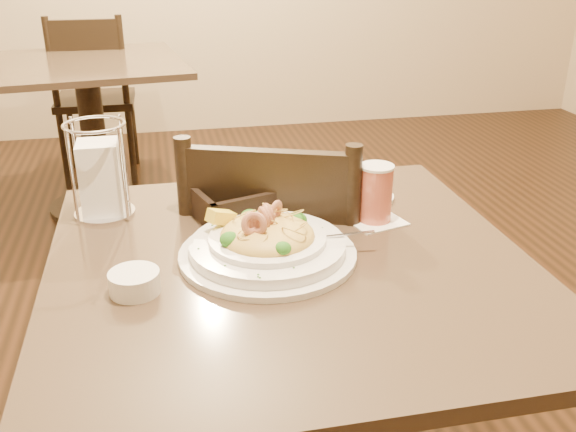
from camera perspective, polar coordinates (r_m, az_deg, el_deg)
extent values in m
cylinder|color=black|center=(1.43, 0.17, -17.35)|extent=(0.12, 0.12, 0.70)
cube|color=brown|center=(1.22, 0.19, -4.45)|extent=(0.90, 0.90, 0.03)
cylinder|color=black|center=(3.48, -16.15, 0.93)|extent=(0.52, 0.52, 0.03)
cylinder|color=black|center=(3.36, -16.85, 6.64)|extent=(0.12, 0.12, 0.70)
cube|color=brown|center=(3.27, -17.63, 12.72)|extent=(1.01, 1.01, 0.03)
cube|color=black|center=(1.69, -0.60, -7.21)|extent=(0.54, 0.54, 0.04)
cylinder|color=black|center=(1.95, 5.59, -10.76)|extent=(0.04, 0.04, 0.43)
cylinder|color=black|center=(1.99, -4.95, -9.90)|extent=(0.04, 0.04, 0.43)
cylinder|color=black|center=(1.67, 4.84, -17.79)|extent=(0.04, 0.04, 0.43)
cylinder|color=black|center=(1.72, -7.76, -16.52)|extent=(0.04, 0.04, 0.43)
cylinder|color=black|center=(1.39, 5.53, -2.74)|extent=(0.04, 0.04, 0.46)
cylinder|color=black|center=(1.45, -8.81, -1.78)|extent=(0.04, 0.04, 0.46)
cube|color=black|center=(1.37, -1.84, 1.48)|extent=(0.35, 0.15, 0.22)
cube|color=black|center=(3.82, -16.72, 9.83)|extent=(0.43, 0.43, 0.04)
cylinder|color=black|center=(4.04, -13.57, 7.45)|extent=(0.04, 0.04, 0.43)
cylinder|color=black|center=(4.07, -18.65, 6.99)|extent=(0.04, 0.04, 0.43)
cylinder|color=black|center=(3.70, -13.73, 5.89)|extent=(0.04, 0.04, 0.43)
cylinder|color=black|center=(3.73, -19.25, 5.40)|extent=(0.04, 0.04, 0.43)
cylinder|color=black|center=(3.58, -14.50, 13.28)|extent=(0.04, 0.04, 0.46)
cylinder|color=black|center=(3.62, -20.31, 12.68)|extent=(0.04, 0.04, 0.46)
cube|color=black|center=(3.58, -17.63, 14.56)|extent=(0.36, 0.04, 0.22)
cylinder|color=white|center=(1.22, -1.82, -3.42)|extent=(0.34, 0.34, 0.01)
cylinder|color=white|center=(1.21, -1.83, -2.71)|extent=(0.29, 0.29, 0.02)
cylinder|color=white|center=(1.20, -1.84, -2.04)|extent=(0.22, 0.22, 0.01)
ellipsoid|color=gold|center=(1.20, -1.84, -1.77)|extent=(0.18, 0.18, 0.06)
cube|color=yellow|center=(1.25, -5.98, -0.09)|extent=(0.07, 0.05, 0.04)
cube|color=silver|center=(1.22, 4.82, -1.69)|extent=(0.13, 0.02, 0.01)
cube|color=silver|center=(1.21, 1.70, -1.80)|extent=(0.03, 0.02, 0.00)
torus|color=gold|center=(1.19, -0.57, -0.41)|extent=(0.06, 0.05, 0.04)
torus|color=gold|center=(1.18, -1.64, -0.59)|extent=(0.04, 0.03, 0.03)
torus|color=gold|center=(1.17, -0.39, -1.89)|extent=(0.06, 0.06, 0.03)
torus|color=gold|center=(1.22, -3.58, -0.48)|extent=(0.05, 0.05, 0.02)
torus|color=gold|center=(1.22, 0.45, 0.21)|extent=(0.06, 0.06, 0.02)
torus|color=gold|center=(1.25, -0.73, 0.48)|extent=(0.04, 0.04, 0.01)
torus|color=gold|center=(1.21, -3.93, 0.10)|extent=(0.06, 0.05, 0.04)
torus|color=gold|center=(1.17, 1.13, -0.95)|extent=(0.03, 0.04, 0.03)
torus|color=gold|center=(1.18, -1.89, -0.73)|extent=(0.04, 0.04, 0.01)
torus|color=gold|center=(1.21, -3.64, -0.01)|extent=(0.03, 0.03, 0.02)
torus|color=gold|center=(1.19, -1.95, -1.04)|extent=(0.05, 0.06, 0.04)
torus|color=gold|center=(1.15, -2.88, -1.71)|extent=(0.06, 0.06, 0.03)
torus|color=gold|center=(1.18, -1.20, -1.29)|extent=(0.06, 0.06, 0.02)
torus|color=gold|center=(1.18, -2.63, -1.53)|extent=(0.04, 0.05, 0.03)
torus|color=gold|center=(1.16, 0.54, -1.40)|extent=(0.06, 0.06, 0.03)
torus|color=gold|center=(1.19, -2.41, -1.67)|extent=(0.04, 0.04, 0.02)
torus|color=gold|center=(1.17, -2.16, -1.14)|extent=(0.05, 0.05, 0.02)
torus|color=gold|center=(1.21, -0.75, -1.19)|extent=(0.04, 0.05, 0.03)
torus|color=gold|center=(1.16, -3.30, -1.57)|extent=(0.05, 0.05, 0.01)
torus|color=gold|center=(1.25, -1.32, 0.76)|extent=(0.06, 0.06, 0.03)
torus|color=gold|center=(1.22, 0.19, -0.74)|extent=(0.04, 0.03, 0.03)
torus|color=gold|center=(1.15, -3.70, -1.69)|extent=(0.04, 0.04, 0.01)
torus|color=tan|center=(1.15, -2.74, -0.72)|extent=(0.04, 0.04, 0.04)
torus|color=tan|center=(1.19, -1.78, 0.17)|extent=(0.03, 0.04, 0.04)
torus|color=tan|center=(1.18, -1.75, 0.05)|extent=(0.03, 0.04, 0.04)
torus|color=tan|center=(1.15, -3.30, -0.72)|extent=(0.05, 0.04, 0.04)
torus|color=tan|center=(1.17, -2.16, -0.16)|extent=(0.03, 0.04, 0.04)
torus|color=tan|center=(1.20, -1.12, 0.43)|extent=(0.04, 0.04, 0.04)
ellipsoid|color=#1C5313|center=(1.24, 0.84, -0.36)|extent=(0.04, 0.04, 0.03)
ellipsoid|color=#1C5313|center=(1.26, -3.41, -0.05)|extent=(0.04, 0.04, 0.03)
ellipsoid|color=#1C5313|center=(1.17, -5.19, -2.11)|extent=(0.04, 0.04, 0.03)
ellipsoid|color=#1C5313|center=(1.13, -0.49, -2.89)|extent=(0.03, 0.03, 0.02)
cube|color=#266619|center=(1.28, -6.76, -0.83)|extent=(0.00, 0.00, 0.00)
cube|color=#266619|center=(1.09, -2.66, -5.21)|extent=(0.00, 0.00, 0.00)
cube|color=#266619|center=(1.30, -3.48, -0.17)|extent=(0.00, 0.00, 0.00)
cube|color=#266619|center=(1.30, -4.08, -0.32)|extent=(0.00, 0.00, 0.00)
cube|color=#266619|center=(1.09, -2.69, -5.41)|extent=(0.00, 0.00, 0.00)
cube|color=#266619|center=(1.32, -2.46, 0.27)|extent=(0.00, 0.00, 0.00)
cube|color=#266619|center=(1.19, -7.97, -2.87)|extent=(0.00, 0.00, 0.00)
cube|color=#266619|center=(1.12, -5.62, -4.40)|extent=(0.00, 0.00, 0.00)
cube|color=#266619|center=(1.26, 3.03, -1.03)|extent=(0.00, 0.00, 0.00)
cube|color=#266619|center=(1.08, -2.52, -5.50)|extent=(0.00, 0.00, 0.00)
cube|color=#266619|center=(1.31, -3.45, -0.10)|extent=(0.00, 0.00, 0.00)
cube|color=#266619|center=(1.30, -4.31, -0.26)|extent=(0.00, 0.00, 0.00)
cube|color=#266619|center=(1.11, 0.52, -4.62)|extent=(0.00, 0.00, 0.00)
cube|color=#266619|center=(1.23, 3.35, -1.72)|extent=(0.00, 0.00, 0.00)
cube|color=#266619|center=(1.32, -1.57, 0.14)|extent=(0.00, 0.00, 0.00)
cube|color=white|center=(1.38, 7.65, -0.34)|extent=(0.14, 0.14, 0.00)
cylinder|color=#C65E46|center=(1.36, 7.79, 2.01)|extent=(0.07, 0.07, 0.12)
cylinder|color=white|center=(1.34, 7.94, 4.37)|extent=(0.07, 0.07, 0.01)
cube|color=black|center=(1.43, -3.89, 1.01)|extent=(0.28, 0.25, 0.02)
cube|color=black|center=(1.47, -0.01, 3.01)|extent=(0.07, 0.19, 0.05)
cube|color=black|center=(1.38, -8.08, 1.36)|extent=(0.07, 0.19, 0.05)
cube|color=black|center=(1.50, -5.42, 3.33)|extent=(0.23, 0.08, 0.05)
cube|color=black|center=(1.34, -2.27, 0.99)|extent=(0.23, 0.08, 0.05)
cylinder|color=silver|center=(1.46, -15.96, 0.31)|extent=(0.13, 0.13, 0.01)
torus|color=silver|center=(1.39, -16.88, 7.80)|extent=(0.13, 0.13, 0.01)
cube|color=white|center=(1.43, -16.33, 3.31)|extent=(0.10, 0.10, 0.16)
cylinder|color=silver|center=(1.38, -18.62, 3.23)|extent=(0.01, 0.01, 0.20)
cylinder|color=silver|center=(1.37, -14.45, 3.60)|extent=(0.01, 0.01, 0.20)
cylinder|color=silver|center=(1.47, -18.26, 4.59)|extent=(0.01, 0.01, 0.20)
cylinder|color=silver|center=(1.47, -14.35, 4.95)|extent=(0.01, 0.01, 0.20)
cylinder|color=white|center=(1.49, 6.52, 1.74)|extent=(0.20, 0.20, 0.01)
cylinder|color=white|center=(1.13, -13.49, -5.74)|extent=(0.11, 0.11, 0.04)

